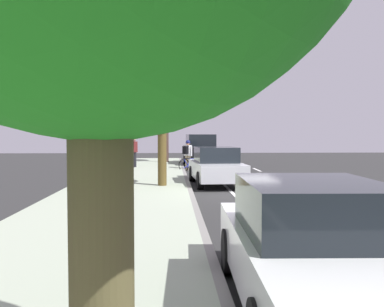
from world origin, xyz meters
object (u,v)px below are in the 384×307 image
(bicycle_at_curb, at_px, (192,164))
(parked_suv_black_nearest, at_px, (200,149))
(street_tree_near_cyclist, at_px, (166,101))
(street_tree_mid_block, at_px, (162,94))
(cyclist_with_backpack, at_px, (188,152))
(pedestrian_on_phone, at_px, (134,150))
(parked_sedan_white_mid, at_px, (312,247))
(parked_sedan_silver_second, at_px, (216,166))

(bicycle_at_curb, bearing_deg, parked_suv_black_nearest, -100.06)
(bicycle_at_curb, distance_m, street_tree_near_cyclist, 7.00)
(street_tree_mid_block, bearing_deg, cyclist_with_backpack, -98.65)
(bicycle_at_curb, relative_size, pedestrian_on_phone, 0.88)
(street_tree_near_cyclist, bearing_deg, cyclist_with_backpack, 103.20)
(parked_sedan_white_mid, xyz_separation_m, cyclist_with_backpack, (0.75, -19.32, 0.27))
(parked_suv_black_nearest, bearing_deg, parked_sedan_silver_second, 89.67)
(parked_sedan_white_mid, bearing_deg, parked_suv_black_nearest, -90.50)
(street_tree_near_cyclist, distance_m, street_tree_mid_block, 13.34)
(street_tree_mid_block, bearing_deg, street_tree_near_cyclist, -90.00)
(parked_sedan_silver_second, xyz_separation_m, pedestrian_on_phone, (3.90, -7.53, 0.34))
(parked_sedan_silver_second, bearing_deg, pedestrian_on_phone, -62.60)
(bicycle_at_curb, distance_m, street_tree_mid_block, 8.39)
(street_tree_mid_block, bearing_deg, parked_sedan_silver_second, -149.84)
(pedestrian_on_phone, bearing_deg, bicycle_at_curb, 161.06)
(parked_suv_black_nearest, bearing_deg, parked_sedan_white_mid, 89.50)
(parked_sedan_silver_second, bearing_deg, parked_suv_black_nearest, -90.33)
(street_tree_mid_block, distance_m, pedestrian_on_phone, 9.25)
(pedestrian_on_phone, bearing_deg, parked_sedan_silver_second, 117.40)
(parked_suv_black_nearest, height_order, parked_sedan_silver_second, parked_suv_black_nearest)
(cyclist_with_backpack, bearing_deg, bicycle_at_curb, 116.78)
(parked_sedan_silver_second, relative_size, parked_sedan_white_mid, 1.01)
(parked_suv_black_nearest, relative_size, street_tree_mid_block, 1.10)
(street_tree_mid_block, bearing_deg, pedestrian_on_phone, -78.50)
(parked_sedan_white_mid, bearing_deg, street_tree_near_cyclist, -85.39)
(parked_suv_black_nearest, height_order, parked_sedan_white_mid, parked_suv_black_nearest)
(bicycle_at_curb, distance_m, pedestrian_on_phone, 3.49)
(parked_sedan_silver_second, distance_m, street_tree_mid_block, 3.68)
(parked_suv_black_nearest, distance_m, street_tree_mid_block, 12.23)
(cyclist_with_backpack, bearing_deg, pedestrian_on_phone, -12.66)
(bicycle_at_curb, bearing_deg, street_tree_mid_block, 79.28)
(parked_sedan_silver_second, distance_m, bicycle_at_curb, 6.46)
(street_tree_mid_block, bearing_deg, parked_suv_black_nearest, -100.49)
(parked_suv_black_nearest, distance_m, bicycle_at_curb, 4.25)
(cyclist_with_backpack, relative_size, pedestrian_on_phone, 0.99)
(parked_suv_black_nearest, height_order, cyclist_with_backpack, parked_suv_black_nearest)
(street_tree_mid_block, xyz_separation_m, pedestrian_on_phone, (1.78, -8.76, -2.40))
(parked_sedan_white_mid, bearing_deg, street_tree_mid_block, -80.00)
(pedestrian_on_phone, bearing_deg, street_tree_mid_block, 101.50)
(bicycle_at_curb, height_order, street_tree_mid_block, street_tree_mid_block)
(parked_sedan_silver_second, bearing_deg, bicycle_at_curb, -84.03)
(street_tree_near_cyclist, bearing_deg, parked_suv_black_nearest, 144.65)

